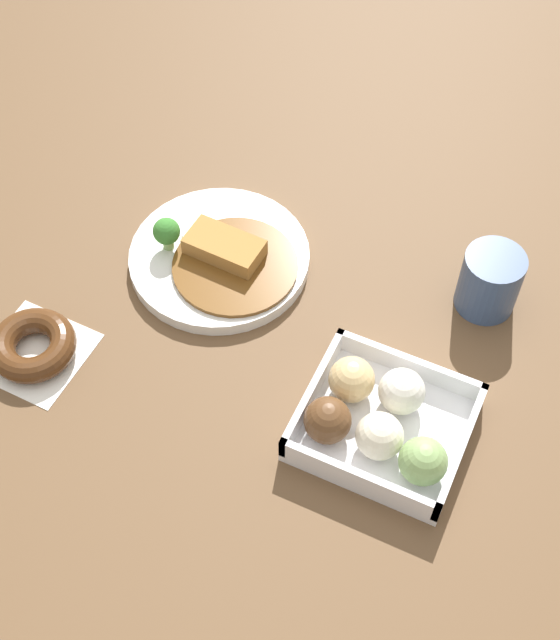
# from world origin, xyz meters

# --- Properties ---
(ground_plane) EXTENTS (1.60, 1.60, 0.00)m
(ground_plane) POSITION_xyz_m (0.00, 0.00, 0.00)
(ground_plane) COLOR brown
(curry_plate) EXTENTS (0.23, 0.23, 0.07)m
(curry_plate) POSITION_xyz_m (-0.09, -0.01, 0.01)
(curry_plate) COLOR white
(curry_plate) RESTS_ON ground_plane
(donut_box) EXTENTS (0.19, 0.17, 0.07)m
(donut_box) POSITION_xyz_m (0.19, -0.16, 0.03)
(donut_box) COLOR white
(donut_box) RESTS_ON ground_plane
(chocolate_ring_donut) EXTENTS (0.12, 0.12, 0.03)m
(chocolate_ring_donut) POSITION_xyz_m (-0.22, -0.23, 0.02)
(chocolate_ring_donut) COLOR white
(chocolate_ring_donut) RESTS_ON ground_plane
(coffee_mug) EXTENTS (0.08, 0.08, 0.09)m
(coffee_mug) POSITION_xyz_m (0.25, 0.07, 0.04)
(coffee_mug) COLOR #33476B
(coffee_mug) RESTS_ON ground_plane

